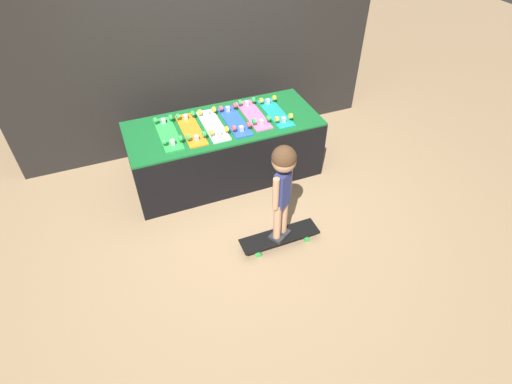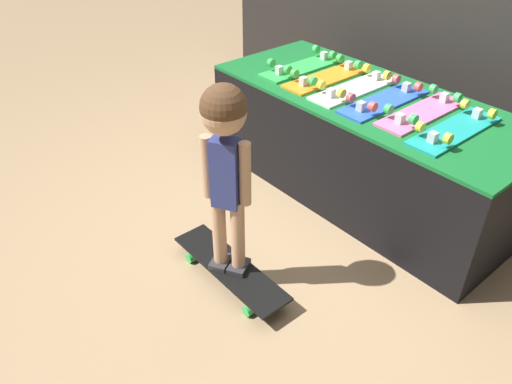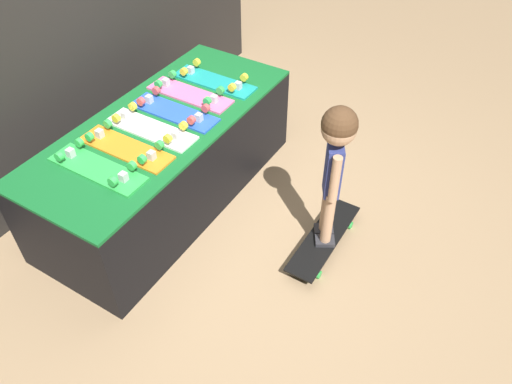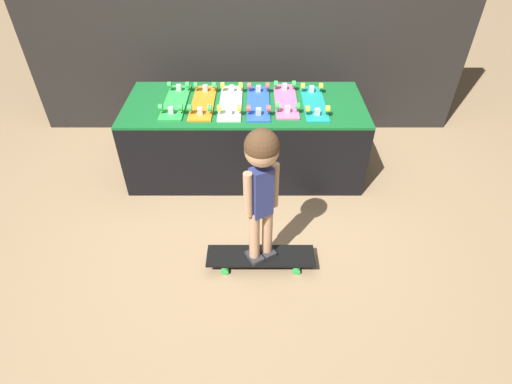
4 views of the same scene
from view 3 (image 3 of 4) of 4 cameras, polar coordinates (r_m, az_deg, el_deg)
ground_plane at (r=3.43m, az=-2.15°, el=-3.67°), size 16.00×16.00×0.00m
back_wall at (r=3.53m, az=-22.44°, el=19.16°), size 4.17×0.10×2.48m
display_rack at (r=3.47m, az=-10.16°, el=3.61°), size 1.96×0.81×0.65m
skateboard_green_on_rack at (r=2.97m, az=-17.72°, el=2.71°), size 0.18×0.62×0.09m
skateboard_orange_on_rack at (r=3.07m, az=-14.69°, el=5.01°), size 0.18×0.62×0.09m
skateboard_white_on_rack at (r=3.19m, az=-11.96°, el=7.18°), size 0.18×0.62×0.09m
skateboard_blue_on_rack at (r=3.32m, az=-9.38°, el=9.15°), size 0.18×0.62×0.09m
skateboard_pink_on_rack at (r=3.49m, az=-7.59°, el=11.15°), size 0.18×0.62×0.09m
skateboard_teal_on_rack at (r=3.62m, az=-4.81°, el=12.62°), size 0.18×0.62×0.09m
skateboard_on_floor at (r=3.27m, az=7.75°, el=-5.28°), size 0.74×0.19×0.09m
child at (r=2.79m, az=9.09°, el=4.38°), size 0.22×0.20×0.98m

